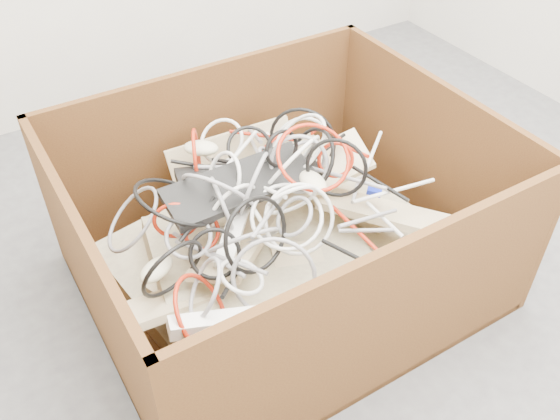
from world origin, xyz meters
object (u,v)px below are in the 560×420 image
power_strip_right (222,322)px  vga_plug (375,190)px  cardboard_box (279,251)px  power_strip_left (235,226)px

power_strip_right → vga_plug: size_ratio=5.97×
cardboard_box → vga_plug: 0.37m
power_strip_left → vga_plug: power_strip_left is taller
cardboard_box → power_strip_right: cardboard_box is taller
power_strip_left → vga_plug: 0.46m
power_strip_left → power_strip_right: size_ratio=1.02×
vga_plug → power_strip_right: bearing=-116.6°
power_strip_right → cardboard_box: bearing=55.4°
power_strip_left → vga_plug: size_ratio=6.08×
cardboard_box → power_strip_right: (-0.35, -0.30, 0.19)m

